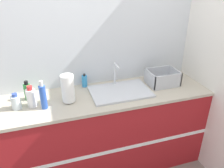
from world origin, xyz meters
TOP-DOWN VIEW (x-y plane):
  - wall_back at (0.00, 0.61)m, footprint 4.52×0.06m
  - wall_right at (1.09, 0.29)m, footprint 0.06×2.58m
  - counter_cabinet at (0.00, 0.29)m, footprint 2.14×0.60m
  - sink at (0.16, 0.29)m, footprint 0.60×0.40m
  - paper_towel_roll at (-0.36, 0.26)m, footprint 0.12×0.12m
  - dish_rack at (0.65, 0.33)m, footprint 0.32×0.25m
  - bottle_white_spray at (-0.68, 0.28)m, footprint 0.08×0.08m
  - bottle_clear at (-0.81, 0.28)m, footprint 0.08×0.08m
  - bottle_blue at (-0.58, 0.21)m, footprint 0.06×0.06m
  - bottle_green at (-0.72, 0.42)m, footprint 0.06×0.06m
  - soap_dispenser at (-0.16, 0.53)m, footprint 0.06×0.06m

SIDE VIEW (x-z plane):
  - counter_cabinet at x=0.00m, z-range 0.00..0.92m
  - sink at x=0.16m, z-range 0.81..1.06m
  - dish_rack at x=0.65m, z-range 0.90..1.06m
  - soap_dispenser at x=-0.16m, z-range 0.91..1.06m
  - bottle_clear at x=-0.81m, z-range 0.91..1.06m
  - bottle_green at x=-0.72m, z-range 0.91..1.10m
  - bottle_white_spray at x=-0.68m, z-range 0.91..1.11m
  - bottle_blue at x=-0.58m, z-range 0.91..1.17m
  - paper_towel_roll at x=-0.36m, z-range 0.92..1.19m
  - wall_right at x=1.09m, z-range 0.00..2.60m
  - wall_back at x=0.00m, z-range 0.00..2.60m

